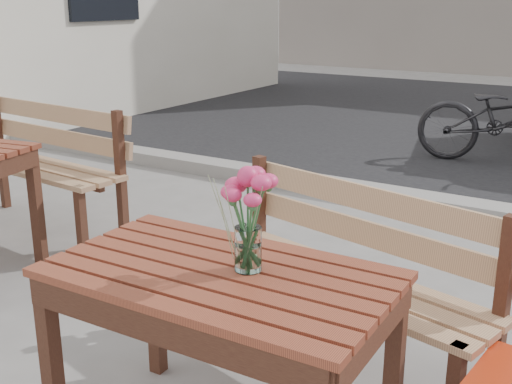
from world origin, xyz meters
TOP-DOWN VIEW (x-y plane):
  - street at (0.00, 5.06)m, footprint 30.00×8.12m
  - main_table at (0.01, -0.12)m, footprint 1.17×0.70m
  - main_bench at (0.16, 0.65)m, footprint 1.44×0.71m
  - main_vase at (0.09, -0.07)m, footprint 0.19×0.19m
  - second_bench at (-2.39, 1.19)m, footprint 1.52×0.56m
  - bicycle at (0.02, 4.80)m, footprint 1.84×0.86m

SIDE VIEW (x-z plane):
  - street at x=0.00m, z-range -0.03..0.09m
  - bicycle at x=0.02m, z-range 0.00..0.93m
  - main_bench at x=0.16m, z-range 0.09..0.95m
  - second_bench at x=-2.39m, z-range 0.10..1.02m
  - main_table at x=0.01m, z-range 0.24..0.95m
  - main_vase at x=0.09m, z-range 0.76..1.11m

